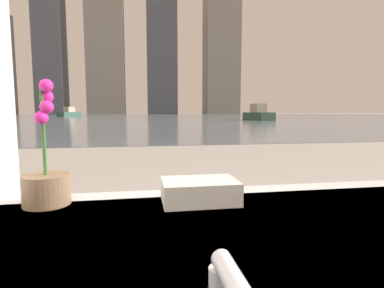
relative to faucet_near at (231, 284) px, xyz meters
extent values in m
cube|color=white|center=(0.23, 0.20, -0.07)|extent=(1.70, 0.97, 0.04)
cylinder|color=silver|center=(0.00, 0.06, -0.03)|extent=(0.04, 0.04, 0.04)
cylinder|color=silver|center=(0.00, -0.02, 0.01)|extent=(0.04, 0.17, 0.04)
cylinder|color=#8C6B4C|center=(-0.46, 0.66, 0.00)|extent=(0.16, 0.16, 0.11)
cylinder|color=#38662D|center=(-0.46, 0.66, 0.21)|extent=(0.01, 0.01, 0.30)
sphere|color=#DB238E|center=(-0.45, 0.65, 0.36)|extent=(0.04, 0.04, 0.04)
sphere|color=#DB238E|center=(-0.45, 0.68, 0.32)|extent=(0.04, 0.04, 0.04)
sphere|color=#DB238E|center=(-0.44, 0.64, 0.29)|extent=(0.04, 0.04, 0.04)
sphere|color=#DB238E|center=(-0.46, 0.64, 0.25)|extent=(0.04, 0.04, 0.04)
cube|color=silver|center=(0.07, 0.60, -0.03)|extent=(0.27, 0.18, 0.04)
cube|color=silver|center=(0.07, 0.60, 0.01)|extent=(0.27, 0.18, 0.04)
cube|color=slate|center=(0.23, 61.80, -0.55)|extent=(180.00, 110.00, 0.01)
cube|color=#335647|center=(11.49, 28.18, -0.16)|extent=(1.79, 4.47, 0.77)
cube|color=#B2A893|center=(11.49, 28.18, 0.66)|extent=(1.20, 1.71, 0.88)
cube|color=#335647|center=(-12.62, 55.76, -0.15)|extent=(3.50, 4.79, 0.80)
cube|color=#B2A893|center=(-12.62, 55.76, 0.71)|extent=(1.80, 2.05, 0.92)
cube|color=#4C515B|center=(-32.02, 117.80, 21.72)|extent=(9.63, 9.90, 44.56)
cube|color=gray|center=(-12.63, 117.80, 31.71)|extent=(13.45, 9.92, 64.52)
cube|color=#4C515B|center=(8.24, 117.80, 23.33)|extent=(11.18, 8.89, 47.77)
cube|color=gray|center=(31.83, 117.80, 23.57)|extent=(13.22, 10.30, 48.26)
camera|label=1|loc=(-0.14, -0.43, 0.27)|focal=28.00mm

